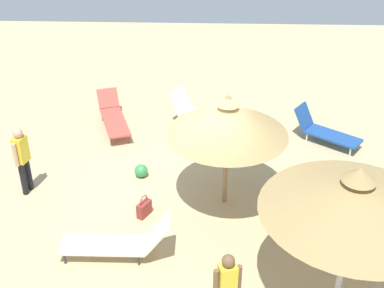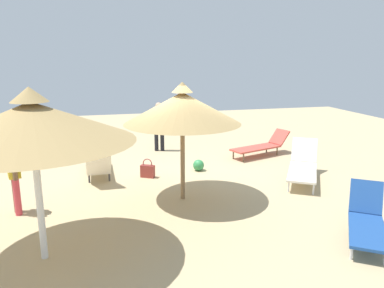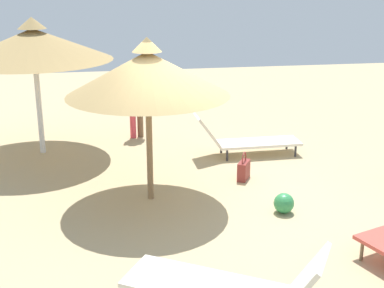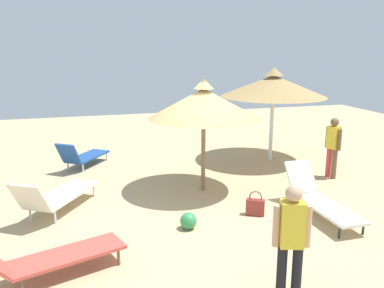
% 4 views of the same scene
% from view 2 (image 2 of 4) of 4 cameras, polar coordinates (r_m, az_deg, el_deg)
% --- Properties ---
extents(ground, '(24.00, 24.00, 0.10)m').
position_cam_2_polar(ground, '(9.28, -1.18, -6.65)').
color(ground, tan).
extents(parasol_umbrella_center, '(2.49, 2.49, 2.57)m').
position_cam_2_polar(parasol_umbrella_center, '(7.97, -1.46, 5.47)').
color(parasol_umbrella_center, olive).
rests_on(parasol_umbrella_center, ground).
extents(parasol_umbrella_near_left, '(3.00, 3.00, 2.68)m').
position_cam_2_polar(parasol_umbrella_near_left, '(5.93, -23.06, 3.06)').
color(parasol_umbrella_near_left, white).
rests_on(parasol_umbrella_near_left, ground).
extents(lounge_chair_far_left, '(2.10, 0.61, 0.87)m').
position_cam_2_polar(lounge_chair_far_left, '(10.10, -13.95, -3.05)').
color(lounge_chair_far_left, silver).
rests_on(lounge_chair_far_left, ground).
extents(lounge_chair_front, '(2.13, 1.67, 0.92)m').
position_cam_2_polar(lounge_chair_front, '(9.99, 16.41, -3.13)').
color(lounge_chair_front, silver).
rests_on(lounge_chair_front, ground).
extents(lounge_chair_back, '(1.74, 1.47, 0.83)m').
position_cam_2_polar(lounge_chair_back, '(7.29, 24.88, -10.38)').
color(lounge_chair_back, '#1E478C').
rests_on(lounge_chair_back, ground).
extents(lounge_chair_edge, '(1.20, 2.12, 0.75)m').
position_cam_2_polar(lounge_chair_edge, '(12.09, 10.47, -0.21)').
color(lounge_chair_edge, '#CC4C3F').
rests_on(lounge_chair_edge, ground).
extents(person_standing_far_right, '(0.45, 0.29, 1.54)m').
position_cam_2_polar(person_standing_far_right, '(8.22, -25.28, -3.88)').
color(person_standing_far_right, '#D83F4C').
rests_on(person_standing_far_right, ground).
extents(person_standing_near_right, '(0.30, 0.47, 1.62)m').
position_cam_2_polar(person_standing_near_right, '(12.45, -5.00, 3.11)').
color(person_standing_near_right, black).
rests_on(person_standing_near_right, ground).
extents(handbag, '(0.31, 0.39, 0.50)m').
position_cam_2_polar(handbag, '(9.91, -6.72, -4.02)').
color(handbag, maroon).
rests_on(handbag, ground).
extents(beach_ball, '(0.31, 0.31, 0.31)m').
position_cam_2_polar(beach_ball, '(10.41, 0.99, -3.22)').
color(beach_ball, '#338C4C').
rests_on(beach_ball, ground).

